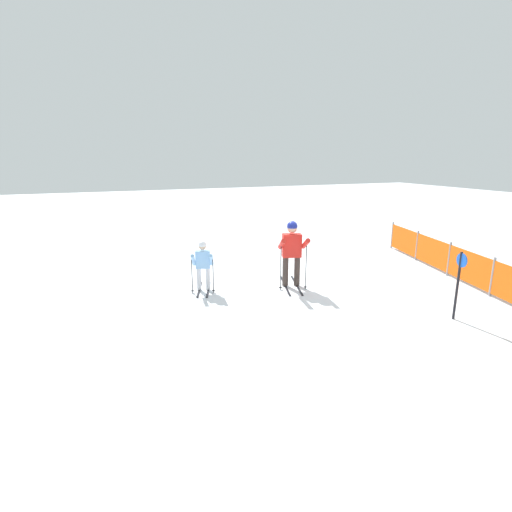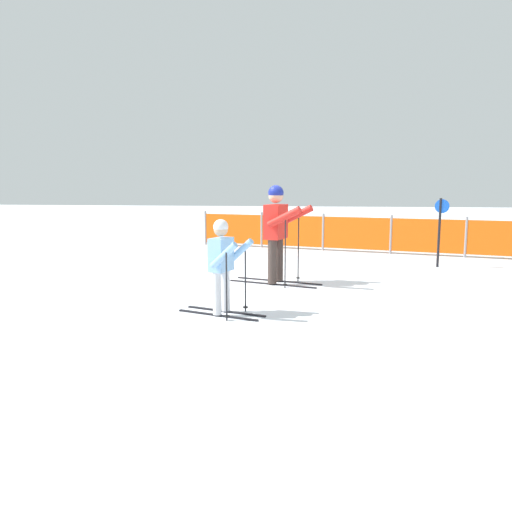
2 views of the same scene
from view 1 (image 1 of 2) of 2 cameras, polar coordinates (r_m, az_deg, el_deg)
The scene contains 5 objects.
ground_plane at distance 10.55m, azimuth 5.25°, elevation -3.66°, with size 60.00×60.00×0.00m, color white.
skier_adult at distance 9.92m, azimuth 5.16°, elevation 1.17°, with size 1.60×0.90×1.66m.
skier_child at distance 9.72m, azimuth -7.60°, elevation -0.82°, with size 1.19×0.67×1.24m.
safety_fence at distance 11.46m, azimuth 28.14°, elevation -1.42°, with size 8.20×2.14×0.94m.
trail_marker at distance 8.85m, azimuth 26.98°, elevation -2.85°, with size 0.28×0.07×1.40m.
Camera 1 is at (8.90, -4.65, 3.23)m, focal length 28.00 mm.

